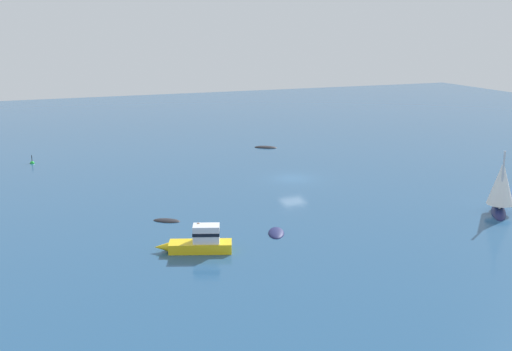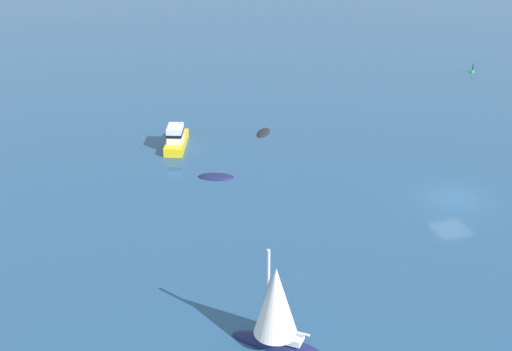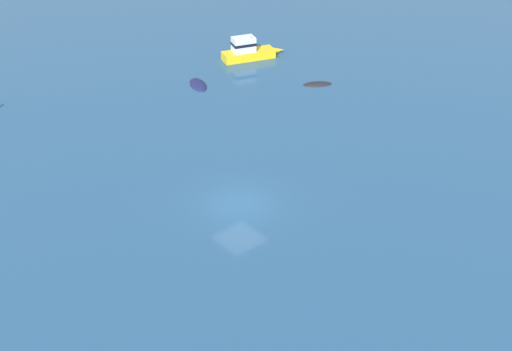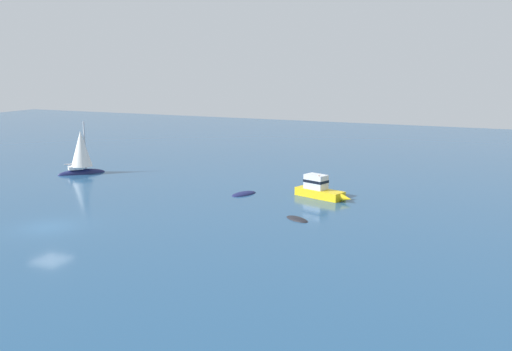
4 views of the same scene
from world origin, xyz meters
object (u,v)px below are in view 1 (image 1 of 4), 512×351
(rib, at_px, (266,148))
(dinghy, at_px, (276,233))
(tender, at_px, (167,221))
(channel_buoy, at_px, (32,163))
(launch, at_px, (200,241))
(yacht, at_px, (501,190))

(rib, bearing_deg, dinghy, 102.11)
(tender, bearing_deg, dinghy, 172.90)
(channel_buoy, bearing_deg, dinghy, -62.51)
(tender, height_order, channel_buoy, channel_buoy)
(dinghy, xyz_separation_m, tender, (-7.21, 6.01, 0.00))
(dinghy, height_order, launch, launch)
(dinghy, bearing_deg, rib, 1.55)
(tender, bearing_deg, yacht, -163.81)
(launch, height_order, channel_buoy, launch)
(dinghy, relative_size, yacht, 0.49)
(rib, distance_m, yacht, 34.17)
(tender, distance_m, yacht, 28.20)
(yacht, distance_m, channel_buoy, 50.25)
(rib, relative_size, tender, 1.29)
(tender, bearing_deg, rib, -94.16)
(rib, height_order, channel_buoy, channel_buoy)
(launch, height_order, yacht, yacht)
(rib, xyz_separation_m, launch, (-18.18, -32.75, 0.75))
(rib, bearing_deg, channel_buoy, 30.13)
(dinghy, relative_size, channel_buoy, 2.43)
(dinghy, bearing_deg, yacht, -73.71)
(launch, distance_m, yacht, 26.33)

